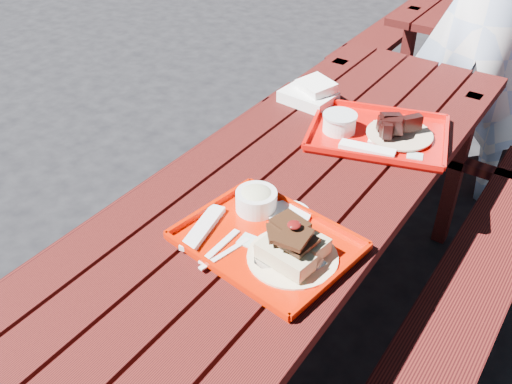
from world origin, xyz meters
TOP-DOWN VIEW (x-y plane):
  - ground at (0.00, 0.00)m, footprint 60.00×60.00m
  - picnic_table_near at (-0.00, 0.00)m, footprint 1.41×2.40m
  - picnic_table_far at (-0.00, 2.80)m, footprint 1.41×2.40m
  - near_tray at (0.11, -0.24)m, footprint 0.49×0.41m
  - far_tray at (0.11, 0.44)m, footprint 0.56×0.49m
  - white_cloth at (-0.21, 0.54)m, footprint 0.21×0.19m
  - person at (0.18, 1.42)m, footprint 0.72×0.52m

SIDE VIEW (x-z plane):
  - ground at x=0.00m, z-range 0.00..0.00m
  - picnic_table_near at x=0.00m, z-range 0.19..0.94m
  - picnic_table_far at x=0.00m, z-range 0.19..0.94m
  - far_tray at x=0.11m, z-range 0.73..0.81m
  - near_tray at x=0.11m, z-range 0.71..0.86m
  - white_cloth at x=-0.21m, z-range 0.74..0.83m
  - person at x=0.18m, z-range 0.00..1.83m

